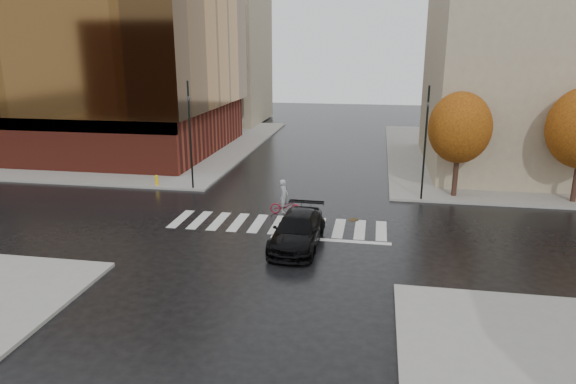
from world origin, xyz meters
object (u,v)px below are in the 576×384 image
traffic_light_nw (190,129)px  traffic_light_ne (426,137)px  cyclist (285,202)px  fire_hydrant (157,180)px  sedan (298,230)px

traffic_light_nw → traffic_light_ne: 14.82m
cyclist → traffic_light_nw: bearing=59.2°
cyclist → fire_hydrant: 10.44m
fire_hydrant → traffic_light_nw: bearing=-4.3°
sedan → fire_hydrant: (-11.06, 8.77, -0.24)m
cyclist → traffic_light_ne: traffic_light_ne is taller
sedan → fire_hydrant: sedan is taller
cyclist → traffic_light_ne: 9.40m
traffic_light_ne → fire_hydrant: size_ratio=9.78×
sedan → traffic_light_nw: 12.46m
traffic_light_ne → fire_hydrant: 17.81m
sedan → fire_hydrant: bearing=143.1°
fire_hydrant → cyclist: bearing=-23.2°
fire_hydrant → traffic_light_ne: bearing=-0.7°
sedan → traffic_light_ne: bearing=54.8°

